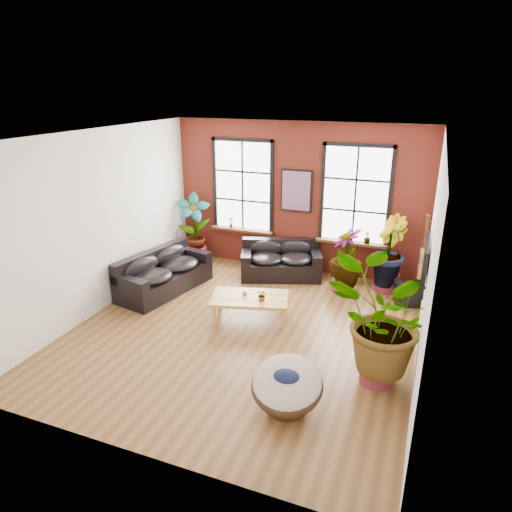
# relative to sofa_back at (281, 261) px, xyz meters

# --- Properties ---
(room) EXTENTS (6.04, 6.54, 3.54)m
(room) POSITION_rel_sofa_back_xyz_m (0.17, -2.52, 1.37)
(room) COLOR brown
(room) RESTS_ON ground
(sofa_back) EXTENTS (2.02, 1.46, 0.84)m
(sofa_back) POSITION_rel_sofa_back_xyz_m (0.00, 0.00, 0.00)
(sofa_back) COLOR black
(sofa_back) RESTS_ON ground
(sofa_left) EXTENTS (1.34, 2.33, 0.87)m
(sofa_left) POSITION_rel_sofa_back_xyz_m (-2.16, -1.68, 0.01)
(sofa_left) COLOR black
(sofa_left) RESTS_ON ground
(coffee_table) EXTENTS (1.61, 1.19, 0.56)m
(coffee_table) POSITION_rel_sofa_back_xyz_m (0.11, -2.22, 0.03)
(coffee_table) COLOR #C69347
(coffee_table) RESTS_ON ground
(papasan_chair) EXTENTS (1.10, 1.12, 0.75)m
(papasan_chair) POSITION_rel_sofa_back_xyz_m (1.55, -4.46, 0.00)
(papasan_chair) COLOR #371F13
(papasan_chair) RESTS_ON ground
(poster) EXTENTS (0.74, 0.06, 0.98)m
(poster) POSITION_rel_sofa_back_xyz_m (0.17, 0.51, 1.57)
(poster) COLOR black
(poster) RESTS_ON room
(tv_wall_unit) EXTENTS (0.13, 1.86, 1.20)m
(tv_wall_unit) POSITION_rel_sofa_back_xyz_m (3.11, -2.07, 1.16)
(tv_wall_unit) COLOR black
(tv_wall_unit) RESTS_ON room
(media_box) EXTENTS (0.65, 0.60, 0.45)m
(media_box) POSITION_rel_sofa_back_xyz_m (2.91, -0.45, -0.16)
(media_box) COLOR black
(media_box) RESTS_ON ground
(pot_back_left) EXTENTS (0.55, 0.55, 0.39)m
(pot_back_left) POSITION_rel_sofa_back_xyz_m (-2.31, 0.13, -0.19)
(pot_back_left) COLOR maroon
(pot_back_left) RESTS_ON ground
(pot_back_right) EXTENTS (0.71, 0.71, 0.39)m
(pot_back_right) POSITION_rel_sofa_back_xyz_m (2.41, 0.07, -0.18)
(pot_back_right) COLOR maroon
(pot_back_right) RESTS_ON ground
(pot_right_wall) EXTENTS (0.54, 0.54, 0.37)m
(pot_right_wall) POSITION_rel_sofa_back_xyz_m (2.64, -3.39, -0.20)
(pot_right_wall) COLOR maroon
(pot_right_wall) RESTS_ON ground
(pot_mid) EXTENTS (0.51, 0.51, 0.34)m
(pot_mid) POSITION_rel_sofa_back_xyz_m (1.51, -0.29, -0.21)
(pot_mid) COLOR maroon
(pot_mid) RESTS_ON ground
(floor_plant_back_left) EXTENTS (1.00, 0.86, 1.60)m
(floor_plant_back_left) POSITION_rel_sofa_back_xyz_m (-2.34, 0.12, 0.57)
(floor_plant_back_left) COLOR #144E20
(floor_plant_back_left) RESTS_ON ground
(floor_plant_back_right) EXTENTS (0.84, 0.97, 1.53)m
(floor_plant_back_right) POSITION_rel_sofa_back_xyz_m (2.37, 0.09, 0.54)
(floor_plant_back_right) COLOR #144E20
(floor_plant_back_right) RESTS_ON ground
(floor_plant_right_wall) EXTENTS (1.89, 1.76, 1.71)m
(floor_plant_right_wall) POSITION_rel_sofa_back_xyz_m (2.62, -3.36, 0.64)
(floor_plant_right_wall) COLOR #144E20
(floor_plant_right_wall) RESTS_ON ground
(floor_plant_mid) EXTENTS (0.96, 0.96, 1.29)m
(floor_plant_mid) POSITION_rel_sofa_back_xyz_m (1.55, -0.26, 0.40)
(floor_plant_mid) COLOR #144E20
(floor_plant_mid) RESTS_ON ground
(table_plant) EXTENTS (0.26, 0.24, 0.23)m
(table_plant) POSITION_rel_sofa_back_xyz_m (0.38, -2.30, 0.20)
(table_plant) COLOR #144E20
(table_plant) RESTS_ON coffee_table
(sill_plant_left) EXTENTS (0.17, 0.17, 0.27)m
(sill_plant_left) POSITION_rel_sofa_back_xyz_m (-1.48, 0.46, 0.66)
(sill_plant_left) COLOR #144E20
(sill_plant_left) RESTS_ON room
(sill_plant_right) EXTENTS (0.19, 0.19, 0.27)m
(sill_plant_right) POSITION_rel_sofa_back_xyz_m (1.87, 0.46, 0.66)
(sill_plant_right) COLOR #144E20
(sill_plant_right) RESTS_ON room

